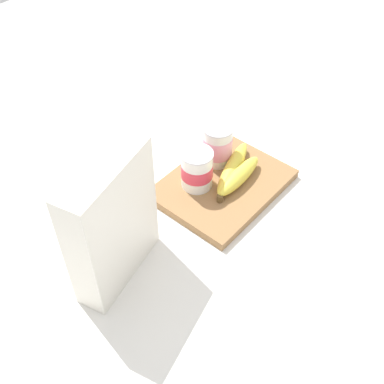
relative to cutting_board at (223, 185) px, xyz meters
name	(u,v)px	position (x,y,z in m)	size (l,w,h in m)	color
ground_plane	(222,188)	(0.00, 0.00, -0.01)	(2.40, 2.40, 0.00)	silver
cutting_board	(223,185)	(0.00, 0.00, 0.00)	(0.29, 0.22, 0.02)	olive
cereal_box	(112,223)	(-0.31, 0.02, 0.13)	(0.20, 0.06, 0.27)	white
yogurt_cup_front	(197,169)	(-0.04, 0.04, 0.06)	(0.07, 0.07, 0.09)	white
yogurt_cup_back	(217,145)	(0.05, 0.06, 0.06)	(0.07, 0.07, 0.10)	white
banana_bunch	(236,172)	(0.03, -0.01, 0.03)	(0.19, 0.09, 0.04)	yellow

